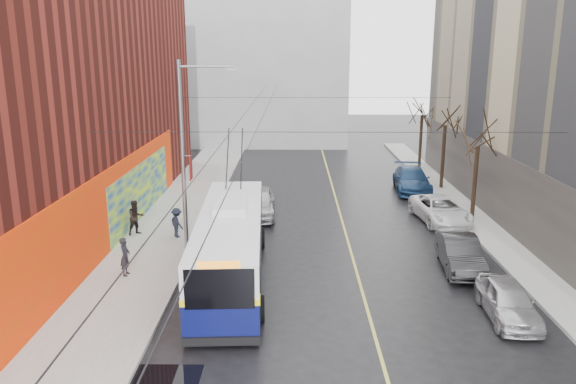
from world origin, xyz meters
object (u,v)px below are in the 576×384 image
streetlight_pole (186,154)px  tree_far (423,105)px  parked_car_b (460,254)px  parked_car_c (441,210)px  pedestrian_a (125,256)px  tree_near (479,132)px  pedestrian_b (136,218)px  tree_mid (446,114)px  parked_car_a (508,301)px  trolleybus (231,244)px  following_car (258,202)px  pedestrian_c (177,223)px  parked_car_d (412,180)px

streetlight_pole → tree_far: streetlight_pole is taller
parked_car_b → parked_car_c: parked_car_b is taller
parked_car_b → pedestrian_a: bearing=-170.7°
tree_near → pedestrian_b: bearing=-169.2°
tree_mid → parked_car_a: tree_mid is taller
trolleybus → pedestrian_a: size_ratio=7.24×
streetlight_pole → parked_car_c: 14.78m
pedestrian_a → pedestrian_b: size_ratio=0.91×
following_car → pedestrian_b: (-6.01, -3.88, 0.22)m
parked_car_a → following_car: bearing=129.9°
parked_car_c → tree_mid: bearing=68.8°
tree_mid → pedestrian_c: bearing=-146.1°
pedestrian_c → parked_car_d: bearing=-93.8°
tree_far → pedestrian_c: bearing=-132.1°
following_car → pedestrian_a: bearing=-120.3°
tree_far → pedestrian_b: bearing=-136.4°
tree_near → tree_far: size_ratio=0.97×
tree_mid → pedestrian_b: 21.55m
tree_near → tree_far: (0.00, 14.00, 0.17)m
pedestrian_a → parked_car_d: bearing=-44.6°
tree_mid → following_car: 14.68m
tree_near → parked_car_c: size_ratio=1.26×
pedestrian_a → pedestrian_b: pedestrian_b is taller
tree_near → tree_mid: (0.00, 7.00, 0.28)m
parked_car_b → parked_car_d: (0.78, 14.22, 0.08)m
trolleybus → pedestrian_b: trolleybus is taller
parked_car_d → following_car: 11.87m
tree_mid → parked_car_c: (-2.00, -7.64, -4.55)m
tree_far → trolleybus: size_ratio=0.55×
tree_near → parked_car_a: tree_near is taller
trolleybus → parked_car_b: 10.04m
tree_near → parked_car_b: size_ratio=1.46×
pedestrian_b → trolleybus: bearing=-86.5°
tree_mid → parked_car_d: bearing=-166.8°
following_car → pedestrian_c: size_ratio=3.23×
parked_car_c → pedestrian_c: 14.54m
pedestrian_a → streetlight_pole: bearing=-37.4°
parked_car_d → pedestrian_a: bearing=-130.5°
streetlight_pole → parked_car_b: 12.99m
tree_near → following_car: (-12.34, 0.39, -4.14)m
tree_far → pedestrian_a: bearing=-127.2°
tree_far → trolleybus: 26.55m
parked_car_c → pedestrian_b: size_ratio=2.80×
tree_near → parked_car_b: bearing=-110.8°
following_car → pedestrian_a: size_ratio=2.98×
parked_car_a → pedestrian_a: bearing=169.1°
tree_near → parked_car_d: 8.02m
pedestrian_b → pedestrian_c: 2.22m
parked_car_d → pedestrian_b: size_ratio=3.05×
tree_mid → tree_far: tree_mid is taller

